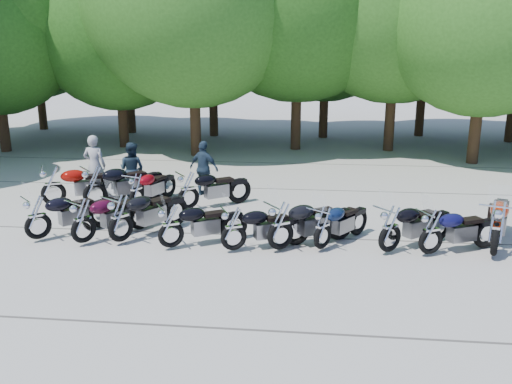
# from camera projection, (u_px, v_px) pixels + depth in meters

# --- Properties ---
(ground) EXTENTS (90.00, 90.00, 0.00)m
(ground) POSITION_uv_depth(u_px,v_px,m) (249.00, 259.00, 11.69)
(ground) COLOR gray
(ground) RESTS_ON ground
(tree_2) EXTENTS (7.31, 7.31, 8.97)m
(tree_2) POSITION_uv_depth(u_px,v_px,m) (117.00, 25.00, 23.37)
(tree_2) COLOR #3A2614
(tree_2) RESTS_ON ground
(tree_6) EXTENTS (8.00, 8.00, 9.82)m
(tree_6) POSITION_uv_depth(u_px,v_px,m) (488.00, 7.00, 19.79)
(tree_6) COLOR #3A2614
(tree_6) RESTS_ON ground
(tree_9) EXTENTS (7.59, 7.59, 9.32)m
(tree_9) POSITION_uv_depth(u_px,v_px,m) (33.00, 25.00, 28.52)
(tree_9) COLOR #3A2614
(tree_9) RESTS_ON ground
(tree_10) EXTENTS (7.78, 7.78, 9.55)m
(tree_10) POSITION_uv_depth(u_px,v_px,m) (125.00, 21.00, 27.35)
(tree_10) COLOR #3A2614
(tree_10) RESTS_ON ground
(tree_11) EXTENTS (7.56, 7.56, 9.28)m
(tree_11) POSITION_uv_depth(u_px,v_px,m) (212.00, 24.00, 26.41)
(tree_11) COLOR #3A2614
(tree_11) RESTS_ON ground
(tree_12) EXTENTS (7.88, 7.88, 9.67)m
(tree_12) POSITION_uv_depth(u_px,v_px,m) (327.00, 18.00, 25.82)
(tree_12) COLOR #3A2614
(tree_12) RESTS_ON ground
(tree_13) EXTENTS (8.31, 8.31, 10.20)m
(tree_13) POSITION_uv_depth(u_px,v_px,m) (428.00, 12.00, 26.21)
(tree_13) COLOR #3A2614
(tree_13) RESTS_ON ground
(motorcycle_0) EXTENTS (2.00, 2.04, 1.24)m
(motorcycle_0) POSITION_uv_depth(u_px,v_px,m) (37.00, 216.00, 12.59)
(motorcycle_0) COLOR black
(motorcycle_0) RESTS_ON ground
(motorcycle_1) EXTENTS (1.83, 2.17, 1.24)m
(motorcycle_1) POSITION_uv_depth(u_px,v_px,m) (83.00, 220.00, 12.35)
(motorcycle_1) COLOR #35071B
(motorcycle_1) RESTS_ON ground
(motorcycle_2) EXTENTS (1.88, 2.32, 1.31)m
(motorcycle_2) POSITION_uv_depth(u_px,v_px,m) (120.00, 217.00, 12.41)
(motorcycle_2) COLOR black
(motorcycle_2) RESTS_ON ground
(motorcycle_3) EXTENTS (2.13, 1.62, 1.18)m
(motorcycle_3) POSITION_uv_depth(u_px,v_px,m) (171.00, 225.00, 12.07)
(motorcycle_3) COLOR black
(motorcycle_3) RESTS_ON ground
(motorcycle_4) EXTENTS (2.15, 1.44, 1.17)m
(motorcycle_4) POSITION_uv_depth(u_px,v_px,m) (234.00, 228.00, 11.91)
(motorcycle_4) COLOR black
(motorcycle_4) RESTS_ON ground
(motorcycle_5) EXTENTS (2.28, 1.89, 1.30)m
(motorcycle_5) POSITION_uv_depth(u_px,v_px,m) (281.00, 224.00, 11.93)
(motorcycle_5) COLOR black
(motorcycle_5) RESTS_ON ground
(motorcycle_6) EXTENTS (1.71, 2.00, 1.15)m
(motorcycle_6) POSITION_uv_depth(u_px,v_px,m) (323.00, 227.00, 12.01)
(motorcycle_6) COLOR #0C1835
(motorcycle_6) RESTS_ON ground
(motorcycle_7) EXTENTS (2.15, 1.88, 1.24)m
(motorcycle_7) POSITION_uv_depth(u_px,v_px,m) (390.00, 227.00, 11.80)
(motorcycle_7) COLOR black
(motorcycle_7) RESTS_ON ground
(motorcycle_8) EXTENTS (2.16, 1.49, 1.18)m
(motorcycle_8) POSITION_uv_depth(u_px,v_px,m) (432.00, 231.00, 11.69)
(motorcycle_8) COLOR #0C0C37
(motorcycle_8) RESTS_ON ground
(motorcycle_9) EXTENTS (1.62, 2.64, 1.43)m
(motorcycle_9) POSITION_uv_depth(u_px,v_px,m) (497.00, 227.00, 11.56)
(motorcycle_9) COLOR maroon
(motorcycle_9) RESTS_ON ground
(motorcycle_10) EXTENTS (2.44, 1.75, 1.34)m
(motorcycle_10) POSITION_uv_depth(u_px,v_px,m) (53.00, 185.00, 15.27)
(motorcycle_10) COLOR #850A04
(motorcycle_10) RESTS_ON ground
(motorcycle_11) EXTENTS (2.34, 2.20, 1.40)m
(motorcycle_11) POSITION_uv_depth(u_px,v_px,m) (95.00, 185.00, 15.09)
(motorcycle_11) COLOR black
(motorcycle_11) RESTS_ON ground
(motorcycle_12) EXTENTS (1.32, 2.14, 1.16)m
(motorcycle_12) POSITION_uv_depth(u_px,v_px,m) (136.00, 190.00, 15.08)
(motorcycle_12) COLOR maroon
(motorcycle_12) RESTS_ON ground
(motorcycle_13) EXTENTS (2.20, 1.83, 1.25)m
(motorcycle_13) POSITION_uv_depth(u_px,v_px,m) (188.00, 189.00, 14.95)
(motorcycle_13) COLOR black
(motorcycle_13) RESTS_ON ground
(rider_0) EXTENTS (0.69, 0.46, 1.87)m
(rider_0) POSITION_uv_depth(u_px,v_px,m) (95.00, 165.00, 16.48)
(rider_0) COLOR #969799
(rider_0) RESTS_ON ground
(rider_1) EXTENTS (0.95, 0.82, 1.68)m
(rider_1) POSITION_uv_depth(u_px,v_px,m) (132.00, 169.00, 16.38)
(rider_1) COLOR #1B2B39
(rider_1) RESTS_ON ground
(rider_2) EXTENTS (1.07, 0.75, 1.69)m
(rider_2) POSITION_uv_depth(u_px,v_px,m) (204.00, 168.00, 16.47)
(rider_2) COLOR #213446
(rider_2) RESTS_ON ground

